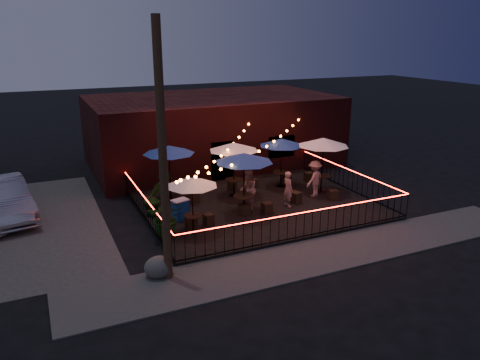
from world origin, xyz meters
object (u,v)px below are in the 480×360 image
at_px(utility_pole, 163,157).
at_px(boulder, 159,267).
at_px(cafe_table_1, 169,150).
at_px(cafe_table_3, 234,147).
at_px(cafe_table_2, 244,158).
at_px(cafe_table_5, 282,143).
at_px(cooler, 180,209).
at_px(cafe_table_4, 323,143).
at_px(cafe_table_0, 192,183).

relative_size(utility_pole, boulder, 8.78).
xyz_separation_m(cafe_table_1, cafe_table_3, (2.91, -0.60, -0.02)).
bearing_deg(cafe_table_1, boulder, -109.66).
bearing_deg(cafe_table_3, cafe_table_2, -103.98).
relative_size(cafe_table_1, cafe_table_3, 1.06).
bearing_deg(cafe_table_5, cafe_table_3, -173.44).
bearing_deg(cafe_table_3, cooler, -150.05).
bearing_deg(cafe_table_3, boulder, -131.56).
relative_size(cafe_table_2, cafe_table_5, 1.10).
distance_m(cafe_table_2, cafe_table_5, 4.26).
xyz_separation_m(cafe_table_4, cooler, (-7.25, -0.58, -2.00)).
relative_size(cafe_table_3, cafe_table_4, 0.96).
bearing_deg(boulder, cafe_table_5, 38.09).
distance_m(cafe_table_1, cafe_table_3, 2.97).
relative_size(utility_pole, cafe_table_3, 3.13).
xyz_separation_m(utility_pole, cooler, (1.75, 4.27, -3.41)).
xyz_separation_m(utility_pole, boulder, (-0.26, 0.22, -3.64)).
bearing_deg(boulder, cafe_table_3, 48.44).
bearing_deg(utility_pole, cafe_table_0, 57.65).
height_order(cafe_table_3, cooler, cafe_table_3).
height_order(cafe_table_0, cafe_table_2, cafe_table_2).
relative_size(cafe_table_0, cafe_table_3, 0.85).
xyz_separation_m(utility_pole, cafe_table_5, (7.66, 6.43, -1.62)).
relative_size(cafe_table_5, boulder, 2.68).
relative_size(cafe_table_2, boulder, 2.94).
xyz_separation_m(cafe_table_3, cafe_table_4, (4.04, -1.27, 0.10)).
bearing_deg(cafe_table_3, cafe_table_4, -17.48).
bearing_deg(cafe_table_0, boulder, -128.08).
relative_size(cafe_table_1, cafe_table_5, 1.11).
bearing_deg(cafe_table_0, cooler, 93.12).
height_order(cafe_table_0, boulder, cafe_table_0).
relative_size(cafe_table_4, cooler, 3.07).
xyz_separation_m(cafe_table_0, cafe_table_5, (5.83, 3.54, 0.25)).
height_order(cafe_table_1, cafe_table_2, cafe_table_2).
relative_size(cafe_table_0, cooler, 2.50).
height_order(cafe_table_1, cooler, cafe_table_1).
bearing_deg(cafe_table_2, utility_pole, -139.52).
bearing_deg(cooler, cafe_table_5, 2.99).
relative_size(cafe_table_0, boulder, 2.38).
distance_m(cafe_table_1, cafe_table_4, 7.19).
bearing_deg(cafe_table_1, cafe_table_3, -11.71).
bearing_deg(boulder, utility_pole, -39.69).
distance_m(cafe_table_0, cafe_table_4, 7.45).
bearing_deg(cafe_table_1, cafe_table_4, -15.10).
height_order(cafe_table_0, cafe_table_5, cafe_table_5).
height_order(cafe_table_1, cafe_table_5, cafe_table_1).
relative_size(utility_pole, cafe_table_4, 2.99).
xyz_separation_m(cafe_table_3, cafe_table_5, (2.69, 0.31, -0.10)).
distance_m(cafe_table_1, cooler, 3.13).
bearing_deg(cafe_table_3, utility_pole, -129.08).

